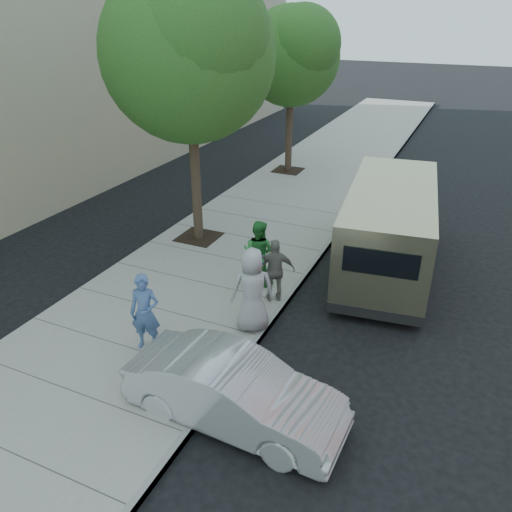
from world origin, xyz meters
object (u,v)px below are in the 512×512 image
at_px(person_green_shirt, 258,253).
at_px(person_gray_shirt, 252,290).
at_px(sedan, 234,392).
at_px(tree_far, 293,52).
at_px(van, 389,227).
at_px(tree_near, 190,47).
at_px(person_striped_polo, 275,271).
at_px(parking_meter, 259,269).
at_px(person_officer, 145,312).

bearing_deg(person_green_shirt, person_gray_shirt, 112.13).
bearing_deg(sedan, tree_far, 19.48).
height_order(van, sedan, van).
relative_size(tree_near, person_gray_shirt, 3.94).
height_order(tree_far, person_striped_polo, tree_far).
bearing_deg(parking_meter, person_gray_shirt, -84.18).
xyz_separation_m(van, person_officer, (-3.72, -5.78, -0.25)).
relative_size(person_gray_shirt, person_striped_polo, 1.21).
xyz_separation_m(tree_far, person_green_shirt, (2.75, -9.40, -3.88)).
xyz_separation_m(person_officer, person_gray_shirt, (1.68, 1.51, 0.11)).
xyz_separation_m(tree_far, person_officer, (1.77, -12.80, -3.89)).
distance_m(tree_near, person_officer, 7.13).
bearing_deg(tree_far, person_green_shirt, -73.69).
distance_m(tree_near, van, 7.00).
height_order(van, person_gray_shirt, van).
distance_m(sedan, person_gray_shirt, 2.65).
bearing_deg(person_green_shirt, parking_meter, 116.64).
bearing_deg(parking_meter, person_officer, -130.01).
bearing_deg(person_green_shirt, sedan, 110.67).
bearing_deg(parking_meter, van, 45.99).
distance_m(van, person_striped_polo, 3.62).
bearing_deg(tree_near, person_officer, -71.20).
relative_size(sedan, person_gray_shirt, 2.03).
xyz_separation_m(person_officer, person_green_shirt, (0.98, 3.40, 0.01)).
bearing_deg(sedan, person_striped_polo, 14.29).
bearing_deg(person_green_shirt, person_striped_polo, 141.15).
bearing_deg(person_striped_polo, person_officer, 28.59).
bearing_deg(parking_meter, sedan, -82.42).
xyz_separation_m(tree_near, tree_far, (-0.00, 7.60, -0.66)).
bearing_deg(sedan, parking_meter, 19.52).
xyz_separation_m(parking_meter, person_green_shirt, (-0.45, 0.96, -0.10)).
relative_size(tree_near, sedan, 1.94).
bearing_deg(sedan, person_gray_shirt, 20.16).
relative_size(parking_meter, person_green_shirt, 0.77).
height_order(tree_near, person_green_shirt, tree_near).
height_order(tree_near, person_gray_shirt, tree_near).
bearing_deg(person_green_shirt, tree_near, -31.48).
distance_m(parking_meter, person_green_shirt, 1.07).
height_order(parking_meter, van, van).
relative_size(parking_meter, person_gray_shirt, 0.69).
xyz_separation_m(tree_near, person_green_shirt, (2.75, -1.80, -4.55)).
xyz_separation_m(parking_meter, person_officer, (-1.43, -2.44, -0.11)).
xyz_separation_m(parking_meter, van, (2.29, 3.34, 0.14)).
bearing_deg(tree_near, tree_far, 90.00).
bearing_deg(tree_near, person_gray_shirt, -46.87).
bearing_deg(tree_near, person_striped_polo, -34.79).
height_order(sedan, person_gray_shirt, person_gray_shirt).
distance_m(tree_near, person_striped_polo, 6.24).
relative_size(tree_far, person_striped_polo, 4.11).
distance_m(parking_meter, van, 4.05).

